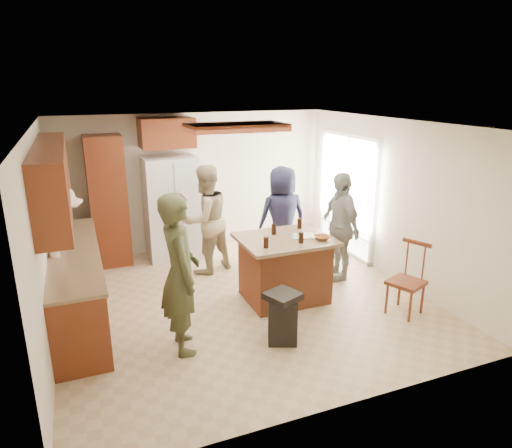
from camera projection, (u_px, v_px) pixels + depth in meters
name	position (u px, v px, depth m)	size (l,w,h in m)	color
room_shell	(414.00, 192.00, 9.37)	(8.00, 5.20, 5.00)	tan
person_front_left	(180.00, 274.00, 5.14)	(0.69, 0.50, 1.89)	#404427
person_behind_left	(206.00, 220.00, 7.37)	(0.87, 0.53, 1.78)	tan
person_behind_right	(282.00, 218.00, 7.57)	(0.84, 0.55, 1.73)	#191B33
person_side_right	(340.00, 226.00, 7.14)	(1.01, 0.51, 1.72)	gray
person_counter	(63.00, 250.00, 6.06)	(1.13, 0.52, 1.75)	tan
left_cabinetry	(69.00, 249.00, 5.89)	(0.64, 3.00, 2.30)	maroon
back_wall_units	(123.00, 184.00, 7.68)	(1.80, 0.60, 2.45)	maroon
refrigerator	(172.00, 208.00, 8.03)	(0.90, 0.76, 1.80)	white
kitchen_island	(285.00, 268.00, 6.51)	(1.28, 1.03, 0.93)	#974927
island_items	(302.00, 235.00, 6.35)	(1.00, 0.71, 0.15)	silver
trash_bin	(282.00, 317.00, 5.47)	(0.47, 0.47, 0.63)	black
spindle_chair	(407.00, 282.00, 6.10)	(0.55, 0.55, 0.99)	maroon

